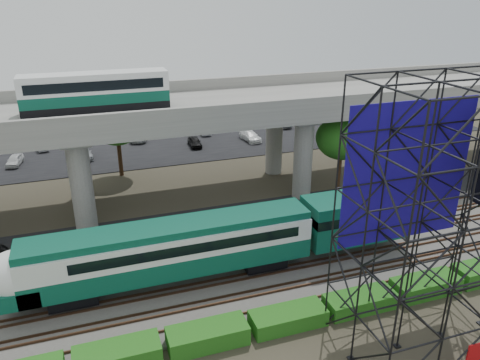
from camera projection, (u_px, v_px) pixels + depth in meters
name	position (u px, v px, depth m)	size (l,w,h in m)	color
ground	(248.00, 288.00, 31.75)	(140.00, 140.00, 0.00)	#474233
ballast_bed	(239.00, 271.00, 33.46)	(90.00, 12.00, 0.20)	slate
service_road	(207.00, 220.00, 40.92)	(90.00, 5.00, 0.08)	black
parking_lot	(161.00, 143.00, 61.48)	(90.00, 18.00, 0.08)	black
harbor_water	(138.00, 106.00, 80.74)	(140.00, 40.00, 0.03)	#3F5568
rail_tracks	(239.00, 269.00, 33.39)	(90.00, 9.52, 0.16)	#472D1E
commuter_train	(203.00, 243.00, 31.64)	(29.30, 3.06, 4.30)	black
overpass	(183.00, 115.00, 42.45)	(80.00, 12.00, 12.40)	#9E9B93
scaffold_tower	(440.00, 226.00, 24.21)	(9.36, 6.36, 15.00)	black
hedge_strip	(288.00, 317.00, 28.07)	(34.60, 1.80, 1.20)	#165914
trees	(140.00, 147.00, 42.37)	(40.94, 16.94, 7.69)	#382314
parked_cars	(169.00, 138.00, 61.22)	(37.46, 9.61, 1.25)	silver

